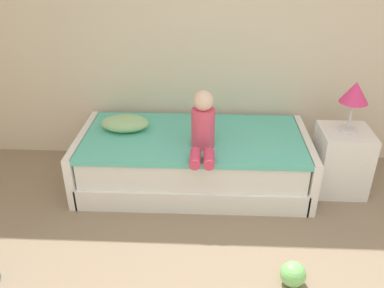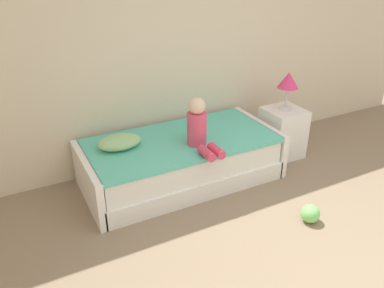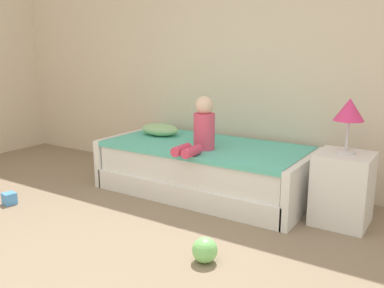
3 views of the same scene
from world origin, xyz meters
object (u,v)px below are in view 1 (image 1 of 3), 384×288
(bed, at_px, (193,160))
(child_figure, at_px, (203,127))
(nightstand, at_px, (341,160))
(pillow, at_px, (125,123))
(table_lamp, at_px, (355,95))
(toy_ball, at_px, (293,274))

(bed, xyz_separation_m, child_figure, (0.09, -0.23, 0.46))
(nightstand, relative_size, pillow, 1.36)
(nightstand, xyz_separation_m, pillow, (-1.99, 0.14, 0.26))
(bed, relative_size, table_lamp, 4.69)
(bed, relative_size, toy_ball, 11.91)
(child_figure, bearing_deg, table_lamp, 8.44)
(bed, bearing_deg, toy_ball, -59.19)
(table_lamp, xyz_separation_m, child_figure, (-1.26, -0.19, -0.23))
(bed, height_order, pillow, pillow)
(bed, distance_m, pillow, 0.72)
(nightstand, bearing_deg, toy_ball, -117.41)
(bed, xyz_separation_m, table_lamp, (1.35, -0.04, 0.69))
(child_figure, bearing_deg, bed, 111.69)
(bed, xyz_separation_m, nightstand, (1.35, -0.04, 0.05))
(bed, distance_m, child_figure, 0.52)
(table_lamp, height_order, pillow, table_lamp)
(pillow, distance_m, toy_ball, 1.97)
(table_lamp, xyz_separation_m, toy_ball, (-0.62, -1.19, -0.85))
(child_figure, height_order, pillow, child_figure)
(table_lamp, height_order, toy_ball, table_lamp)
(nightstand, distance_m, table_lamp, 0.64)
(child_figure, xyz_separation_m, toy_ball, (0.64, -1.00, -0.62))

